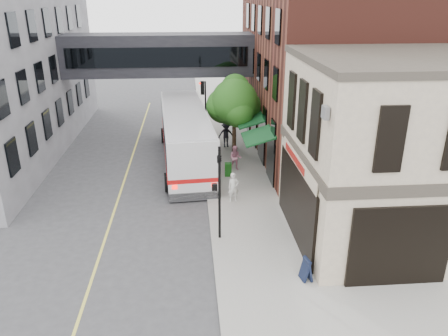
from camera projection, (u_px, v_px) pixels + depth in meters
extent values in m
plane|color=#38383A|center=(214.00, 265.00, 18.65)|extent=(120.00, 120.00, 0.00)
cube|color=gray|center=(230.00, 152.00, 31.72)|extent=(4.00, 60.00, 0.15)
cube|color=tan|center=(410.00, 154.00, 19.65)|extent=(10.00, 8.00, 8.15)
cube|color=#38332B|center=(410.00, 152.00, 19.62)|extent=(10.12, 8.12, 0.50)
cube|color=#38332B|center=(426.00, 58.00, 18.07)|extent=(10.12, 8.12, 0.30)
cube|color=black|center=(296.00, 202.00, 20.10)|extent=(0.14, 6.40, 3.40)
cube|color=black|center=(295.00, 202.00, 20.10)|extent=(0.04, 5.90, 3.00)
cube|color=maroon|center=(294.00, 158.00, 19.92)|extent=(0.03, 3.60, 0.32)
cube|color=#522219|center=(342.00, 51.00, 30.65)|extent=(12.00, 18.00, 14.00)
cube|color=#0C371F|center=(247.00, 113.00, 30.48)|extent=(1.80, 13.00, 0.40)
cube|color=black|center=(159.00, 55.00, 32.64)|extent=(14.00, 3.00, 3.00)
cube|color=black|center=(158.00, 57.00, 31.21)|extent=(13.00, 0.08, 1.40)
cube|color=black|center=(160.00, 52.00, 34.07)|extent=(13.00, 0.08, 1.40)
cylinder|color=black|center=(219.00, 194.00, 19.63)|extent=(0.12, 0.12, 4.50)
cube|color=black|center=(215.00, 187.00, 19.49)|extent=(0.25, 0.22, 0.30)
imported|color=black|center=(219.00, 155.00, 18.94)|extent=(0.20, 0.16, 1.00)
cylinder|color=black|center=(206.00, 111.00, 33.50)|extent=(0.12, 0.12, 4.50)
cube|color=black|center=(203.00, 106.00, 33.35)|extent=(0.25, 0.22, 0.30)
cube|color=black|center=(202.00, 88.00, 32.83)|extent=(0.28, 0.28, 1.00)
sphere|color=#FF0C05|center=(200.00, 83.00, 32.69)|extent=(0.18, 0.18, 0.18)
cylinder|color=gray|center=(213.00, 168.00, 24.54)|extent=(0.08, 0.08, 3.00)
cube|color=white|center=(213.00, 156.00, 24.27)|extent=(0.03, 0.75, 0.22)
cube|color=#0C591E|center=(213.00, 147.00, 24.07)|extent=(0.03, 0.70, 0.18)
cube|color=#B20C0C|center=(213.00, 165.00, 24.46)|extent=(0.03, 0.30, 0.40)
cylinder|color=#382619|center=(234.00, 136.00, 30.25)|extent=(0.28, 0.28, 2.80)
sphere|color=#205015|center=(234.00, 102.00, 29.36)|extent=(3.20, 3.20, 3.20)
sphere|color=#205015|center=(245.00, 106.00, 30.03)|extent=(2.20, 2.20, 2.20)
sphere|color=#205015|center=(224.00, 106.00, 29.69)|extent=(2.40, 2.40, 2.40)
sphere|color=#205015|center=(235.00, 89.00, 29.62)|extent=(2.00, 2.00, 2.00)
cube|color=#D8CC4C|center=(125.00, 177.00, 27.52)|extent=(0.12, 40.00, 0.01)
cube|color=silver|center=(185.00, 135.00, 29.45)|extent=(3.78, 13.20, 3.29)
cube|color=black|center=(185.00, 127.00, 29.24)|extent=(3.84, 12.98, 1.19)
cube|color=#B20C0C|center=(186.00, 143.00, 29.66)|extent=(3.85, 13.23, 0.25)
cylinder|color=black|center=(168.00, 182.00, 25.37)|extent=(0.42, 1.16, 1.13)
cylinder|color=black|center=(216.00, 179.00, 25.78)|extent=(0.42, 1.16, 1.13)
cylinder|color=black|center=(164.00, 135.00, 33.68)|extent=(0.42, 1.16, 1.13)
cylinder|color=black|center=(200.00, 134.00, 34.09)|extent=(0.42, 1.16, 1.13)
imported|color=silver|center=(233.00, 187.00, 23.73)|extent=(0.67, 0.51, 1.66)
imported|color=pink|center=(235.00, 158.00, 27.98)|extent=(0.91, 0.78, 1.61)
imported|color=black|center=(226.00, 134.00, 32.10)|extent=(1.30, 0.82, 1.92)
cube|color=#145613|center=(228.00, 169.00, 27.21)|extent=(0.44, 0.39, 0.83)
cube|color=black|center=(306.00, 269.00, 17.30)|extent=(0.45, 0.59, 0.95)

